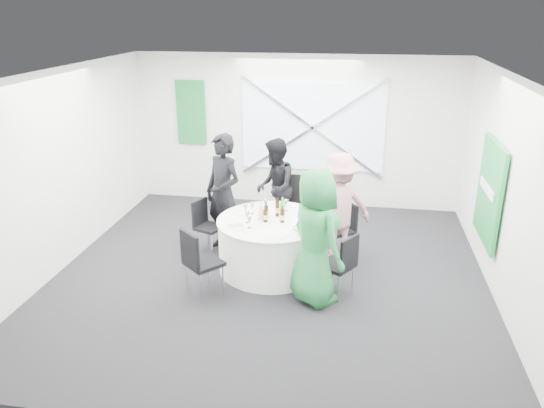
% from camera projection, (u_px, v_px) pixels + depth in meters
% --- Properties ---
extents(floor, '(6.00, 6.00, 0.00)m').
position_uv_depth(floor, '(270.00, 275.00, 7.53)').
color(floor, black).
rests_on(floor, ground).
extents(ceiling, '(6.00, 6.00, 0.00)m').
position_uv_depth(ceiling, '(269.00, 73.00, 6.55)').
color(ceiling, silver).
rests_on(ceiling, wall_back).
extents(wall_back, '(6.00, 0.00, 6.00)m').
position_uv_depth(wall_back, '(297.00, 132.00, 9.81)').
color(wall_back, silver).
rests_on(wall_back, floor).
extents(wall_front, '(6.00, 0.00, 6.00)m').
position_uv_depth(wall_front, '(207.00, 295.00, 4.27)').
color(wall_front, silver).
rests_on(wall_front, floor).
extents(wall_left, '(0.00, 6.00, 6.00)m').
position_uv_depth(wall_left, '(61.00, 170.00, 7.49)').
color(wall_left, silver).
rests_on(wall_left, floor).
extents(wall_right, '(0.00, 6.00, 6.00)m').
position_uv_depth(wall_right, '(507.00, 193.00, 6.58)').
color(wall_right, silver).
rests_on(wall_right, floor).
extents(window_panel, '(2.60, 0.03, 1.60)m').
position_uv_depth(window_panel, '(313.00, 127.00, 9.69)').
color(window_panel, silver).
rests_on(window_panel, wall_back).
extents(window_brace_a, '(2.63, 0.05, 1.84)m').
position_uv_depth(window_brace_a, '(312.00, 128.00, 9.65)').
color(window_brace_a, silver).
rests_on(window_brace_a, window_panel).
extents(window_brace_b, '(2.63, 0.05, 1.84)m').
position_uv_depth(window_brace_b, '(312.00, 128.00, 9.65)').
color(window_brace_b, silver).
rests_on(window_brace_b, window_panel).
extents(green_banner, '(0.55, 0.04, 1.20)m').
position_uv_depth(green_banner, '(191.00, 113.00, 9.96)').
color(green_banner, '#136129').
rests_on(green_banner, wall_back).
extents(green_sign, '(0.05, 1.20, 1.40)m').
position_uv_depth(green_sign, '(489.00, 192.00, 7.21)').
color(green_sign, '#198A35').
rests_on(green_sign, wall_right).
extents(banquet_table, '(1.56, 1.56, 0.76)m').
position_uv_depth(banquet_table, '(272.00, 244.00, 7.58)').
color(banquet_table, white).
rests_on(banquet_table, floor).
extents(chair_back, '(0.51, 0.52, 1.03)m').
position_uv_depth(chair_back, '(290.00, 201.00, 8.60)').
color(chair_back, black).
rests_on(chair_back, floor).
extents(chair_back_left, '(0.49, 0.48, 0.81)m').
position_uv_depth(chair_back_left, '(205.00, 222.00, 8.13)').
color(chair_back_left, black).
rests_on(chair_back_left, floor).
extents(chair_back_right, '(0.52, 0.52, 0.82)m').
position_uv_depth(chair_back_right, '(344.00, 225.00, 7.99)').
color(chair_back_right, black).
rests_on(chair_back_right, floor).
extents(chair_front_right, '(0.55, 0.54, 0.87)m').
position_uv_depth(chair_front_right, '(342.00, 261.00, 6.80)').
color(chair_front_right, black).
rests_on(chair_front_right, floor).
extents(chair_front_left, '(0.60, 0.60, 0.93)m').
position_uv_depth(chair_front_left, '(198.00, 258.00, 6.79)').
color(chair_front_left, black).
rests_on(chair_front_left, floor).
extents(person_man_back_left, '(0.80, 0.74, 1.83)m').
position_uv_depth(person_man_back_left, '(223.00, 193.00, 8.04)').
color(person_man_back_left, black).
rests_on(person_man_back_left, floor).
extents(person_man_back, '(0.52, 0.83, 1.62)m').
position_uv_depth(person_man_back, '(275.00, 188.00, 8.62)').
color(person_man_back, black).
rests_on(person_man_back, floor).
extents(person_woman_pink, '(1.17, 0.93, 1.64)m').
position_uv_depth(person_woman_pink, '(338.00, 208.00, 7.73)').
color(person_woman_pink, '#BE7B8C').
rests_on(person_woman_pink, floor).
extents(person_woman_green, '(1.00, 1.02, 1.77)m').
position_uv_depth(person_woman_green, '(316.00, 237.00, 6.59)').
color(person_woman_green, '#248540').
rests_on(person_woman_green, floor).
extents(plate_back, '(0.27, 0.27, 0.01)m').
position_uv_depth(plate_back, '(279.00, 205.00, 7.98)').
color(plate_back, white).
rests_on(plate_back, banquet_table).
extents(plate_back_left, '(0.24, 0.24, 0.01)m').
position_uv_depth(plate_back_left, '(243.00, 213.00, 7.68)').
color(plate_back_left, white).
rests_on(plate_back_left, banquet_table).
extents(plate_back_right, '(0.26, 0.26, 0.04)m').
position_uv_depth(plate_back_right, '(314.00, 215.00, 7.57)').
color(plate_back_right, white).
rests_on(plate_back_right, banquet_table).
extents(plate_front_right, '(0.29, 0.29, 0.04)m').
position_uv_depth(plate_front_right, '(300.00, 229.00, 7.10)').
color(plate_front_right, white).
rests_on(plate_front_right, banquet_table).
extents(plate_front_left, '(0.25, 0.25, 0.01)m').
position_uv_depth(plate_front_left, '(236.00, 227.00, 7.19)').
color(plate_front_left, white).
rests_on(plate_front_left, banquet_table).
extents(napkin, '(0.22, 0.18, 0.05)m').
position_uv_depth(napkin, '(235.00, 223.00, 7.22)').
color(napkin, white).
rests_on(napkin, plate_front_left).
extents(beer_bottle_a, '(0.06, 0.06, 0.25)m').
position_uv_depth(beer_bottle_a, '(266.00, 212.00, 7.49)').
color(beer_bottle_a, '#371F0A').
rests_on(beer_bottle_a, banquet_table).
extents(beer_bottle_b, '(0.06, 0.06, 0.28)m').
position_uv_depth(beer_bottle_b, '(277.00, 209.00, 7.55)').
color(beer_bottle_b, '#371F0A').
rests_on(beer_bottle_b, banquet_table).
extents(beer_bottle_c, '(0.06, 0.06, 0.25)m').
position_uv_depth(beer_bottle_c, '(282.00, 216.00, 7.33)').
color(beer_bottle_c, '#371F0A').
rests_on(beer_bottle_c, banquet_table).
extents(beer_bottle_d, '(0.06, 0.06, 0.24)m').
position_uv_depth(beer_bottle_d, '(265.00, 216.00, 7.35)').
color(beer_bottle_d, '#371F0A').
rests_on(beer_bottle_d, banquet_table).
extents(green_water_bottle, '(0.08, 0.08, 0.30)m').
position_uv_depth(green_water_bottle, '(282.00, 210.00, 7.49)').
color(green_water_bottle, green).
rests_on(green_water_bottle, banquet_table).
extents(clear_water_bottle, '(0.08, 0.08, 0.27)m').
position_uv_depth(clear_water_bottle, '(261.00, 213.00, 7.41)').
color(clear_water_bottle, silver).
rests_on(clear_water_bottle, banquet_table).
extents(wine_glass_a, '(0.07, 0.07, 0.17)m').
position_uv_depth(wine_glass_a, '(249.00, 219.00, 7.14)').
color(wine_glass_a, white).
rests_on(wine_glass_a, banquet_table).
extents(wine_glass_b, '(0.07, 0.07, 0.17)m').
position_uv_depth(wine_glass_b, '(265.00, 202.00, 7.77)').
color(wine_glass_b, white).
rests_on(wine_glass_b, banquet_table).
extents(wine_glass_c, '(0.07, 0.07, 0.17)m').
position_uv_depth(wine_glass_c, '(247.00, 214.00, 7.32)').
color(wine_glass_c, white).
rests_on(wine_glass_c, banquet_table).
extents(wine_glass_d, '(0.07, 0.07, 0.17)m').
position_uv_depth(wine_glass_d, '(252.00, 205.00, 7.63)').
color(wine_glass_d, white).
rests_on(wine_glass_d, banquet_table).
extents(wine_glass_e, '(0.07, 0.07, 0.17)m').
position_uv_depth(wine_glass_e, '(286.00, 203.00, 7.74)').
color(wine_glass_e, white).
rests_on(wine_glass_e, banquet_table).
extents(wine_glass_f, '(0.07, 0.07, 0.17)m').
position_uv_depth(wine_glass_f, '(246.00, 207.00, 7.57)').
color(wine_glass_f, white).
rests_on(wine_glass_f, banquet_table).
extents(fork_a, '(0.15, 0.02, 0.01)m').
position_uv_depth(fork_a, '(290.00, 207.00, 7.92)').
color(fork_a, silver).
rests_on(fork_a, banquet_table).
extents(knife_a, '(0.15, 0.03, 0.01)m').
position_uv_depth(knife_a, '(264.00, 206.00, 7.97)').
color(knife_a, silver).
rests_on(knife_a, banquet_table).
extents(fork_b, '(0.08, 0.14, 0.01)m').
position_uv_depth(fork_b, '(313.00, 220.00, 7.45)').
color(fork_b, silver).
rests_on(fork_b, banquet_table).
extents(knife_b, '(0.09, 0.13, 0.01)m').
position_uv_depth(knife_b, '(302.00, 210.00, 7.79)').
color(knife_b, silver).
rests_on(knife_b, banquet_table).
extents(fork_c, '(0.10, 0.13, 0.01)m').
position_uv_depth(fork_c, '(254.00, 207.00, 7.92)').
color(fork_c, silver).
rests_on(fork_c, banquet_table).
extents(knife_c, '(0.10, 0.13, 0.01)m').
position_uv_depth(knife_c, '(237.00, 213.00, 7.69)').
color(knife_c, silver).
rests_on(knife_c, banquet_table).
extents(fork_d, '(0.11, 0.12, 0.01)m').
position_uv_depth(fork_d, '(232.00, 224.00, 7.31)').
color(fork_d, silver).
rests_on(fork_d, banquet_table).
extents(knife_d, '(0.11, 0.12, 0.01)m').
position_uv_depth(knife_d, '(244.00, 232.00, 7.03)').
color(knife_d, silver).
rests_on(knife_d, banquet_table).
extents(fork_e, '(0.10, 0.13, 0.01)m').
position_uv_depth(fork_e, '(291.00, 235.00, 6.96)').
color(fork_e, silver).
rests_on(fork_e, banquet_table).
extents(knife_e, '(0.10, 0.13, 0.01)m').
position_uv_depth(knife_e, '(309.00, 228.00, 7.18)').
color(knife_e, silver).
rests_on(knife_e, banquet_table).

